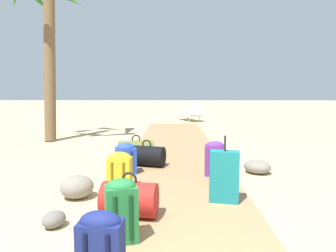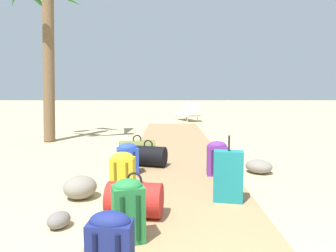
# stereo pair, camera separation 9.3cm
# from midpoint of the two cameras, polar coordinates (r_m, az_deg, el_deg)

# --- Properties ---
(ground_plane) EXTENTS (60.00, 60.00, 0.00)m
(ground_plane) POSITION_cam_midpoint_polar(r_m,az_deg,el_deg) (5.79, 1.14, -7.28)
(ground_plane) COLOR tan
(boardwalk) EXTENTS (1.76, 10.43, 0.08)m
(boardwalk) POSITION_cam_midpoint_polar(r_m,az_deg,el_deg) (6.80, 0.96, -4.80)
(boardwalk) COLOR #9E7A51
(boardwalk) RESTS_ON ground
(suitcase_teal) EXTENTS (0.37, 0.23, 0.79)m
(suitcase_teal) POSITION_cam_midpoint_polar(r_m,az_deg,el_deg) (3.84, 10.02, -8.84)
(suitcase_teal) COLOR #197A7F
(suitcase_teal) RESTS_ON boardwalk
(duffel_bag_red) EXTENTS (0.61, 0.43, 0.47)m
(duffel_bag_red) POSITION_cam_midpoint_polar(r_m,az_deg,el_deg) (3.41, -6.82, -12.91)
(duffel_bag_red) COLOR red
(duffel_bag_red) RESTS_ON boardwalk
(backpack_navy) EXTENTS (0.32, 0.23, 0.50)m
(backpack_navy) POSITION_cam_midpoint_polar(r_m,az_deg,el_deg) (2.39, -11.49, -20.01)
(backpack_navy) COLOR navy
(backpack_navy) RESTS_ON boardwalk
(backpack_purple) EXTENTS (0.31, 0.24, 0.53)m
(backpack_purple) POSITION_cam_midpoint_polar(r_m,az_deg,el_deg) (4.94, 8.19, -5.56)
(backpack_purple) COLOR #6B2D84
(backpack_purple) RESTS_ON boardwalk
(backpack_green) EXTENTS (0.32, 0.28, 0.56)m
(backpack_green) POSITION_cam_midpoint_polar(r_m,az_deg,el_deg) (2.87, -8.10, -14.49)
(backpack_green) COLOR #237538
(backpack_green) RESTS_ON boardwalk
(backpack_blue) EXTENTS (0.37, 0.32, 0.48)m
(backpack_blue) POSITION_cam_midpoint_polar(r_m,az_deg,el_deg) (5.04, -7.79, -5.59)
(backpack_blue) COLOR #2847B7
(backpack_blue) RESTS_ON boardwalk
(duffel_bag_olive) EXTENTS (0.72, 0.50, 0.46)m
(duffel_bag_olive) POSITION_cam_midpoint_polar(r_m,az_deg,el_deg) (6.02, -6.02, -4.25)
(duffel_bag_olive) COLOR olive
(duffel_bag_olive) RESTS_ON boardwalk
(backpack_yellow) EXTENTS (0.33, 0.26, 0.49)m
(backpack_yellow) POSITION_cam_midpoint_polar(r_m,az_deg,el_deg) (4.35, -8.76, -7.60)
(backpack_yellow) COLOR gold
(backpack_yellow) RESTS_ON boardwalk
(duffel_bag_black) EXTENTS (0.67, 0.49, 0.45)m
(duffel_bag_black) POSITION_cam_midpoint_polar(r_m,az_deg,el_deg) (5.49, -4.07, -5.37)
(duffel_bag_black) COLOR black
(duffel_bag_black) RESTS_ON boardwalk
(palm_tree_far_left) EXTENTS (2.18, 2.24, 4.50)m
(palm_tree_far_left) POSITION_cam_midpoint_polar(r_m,az_deg,el_deg) (9.25, -21.00, 19.03)
(palm_tree_far_left) COLOR brown
(palm_tree_far_left) RESTS_ON ground
(lounge_chair) EXTENTS (1.13, 1.66, 0.78)m
(lounge_chair) POSITION_cam_midpoint_polar(r_m,az_deg,el_deg) (13.69, 3.42, 2.31)
(lounge_chair) COLOR white
(lounge_chair) RESTS_ON ground
(rock_left_near) EXTENTS (0.28, 0.32, 0.16)m
(rock_left_near) POSITION_cam_midpoint_polar(r_m,az_deg,el_deg) (3.56, -19.71, -15.54)
(rock_left_near) COLOR slate
(rock_left_near) RESTS_ON ground
(rock_left_far) EXTENTS (0.59, 0.59, 0.29)m
(rock_left_far) POSITION_cam_midpoint_polar(r_m,az_deg,el_deg) (4.32, -16.08, -10.47)
(rock_left_far) COLOR gray
(rock_left_far) RESTS_ON ground
(rock_right_near) EXTENTS (0.60, 0.60, 0.22)m
(rock_right_near) POSITION_cam_midpoint_polar(r_m,az_deg,el_deg) (5.55, 15.43, -6.96)
(rock_right_near) COLOR gray
(rock_right_near) RESTS_ON ground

